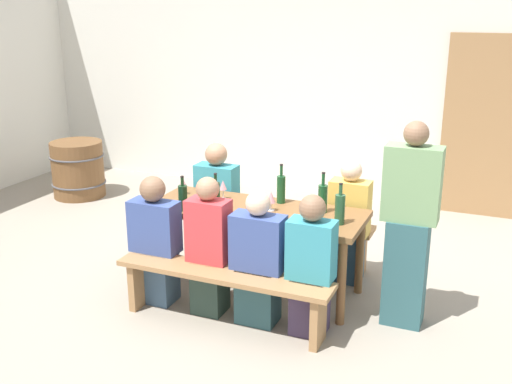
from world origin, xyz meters
TOP-DOWN VIEW (x-y plane):
  - ground_plane at (0.00, 0.00)m, footprint 24.00×24.00m
  - back_wall at (0.00, 3.01)m, footprint 14.00×0.20m
  - wooden_door at (1.62, 2.87)m, footprint 0.90×0.06m
  - tasting_table at (0.00, 0.00)m, footprint 1.84×0.71m
  - bench_near at (0.00, -0.66)m, footprint 1.74×0.30m
  - bench_far at (0.00, 0.66)m, footprint 1.74×0.30m
  - wine_bottle_0 at (-0.55, -0.27)m, footprint 0.08×0.08m
  - wine_bottle_1 at (0.14, 0.24)m, footprint 0.07×0.07m
  - wine_bottle_2 at (-0.33, -0.10)m, footprint 0.07×0.07m
  - wine_bottle_3 at (0.54, 0.13)m, footprint 0.08×0.08m
  - wine_bottle_4 at (0.75, -0.08)m, footprint 0.08×0.08m
  - wine_glass_0 at (-0.37, 0.13)m, footprint 0.07×0.07m
  - wine_glass_1 at (-0.77, 0.12)m, footprint 0.07×0.07m
  - wine_glass_2 at (0.13, 0.01)m, footprint 0.08×0.08m
  - seated_guest_near_0 at (-0.69, -0.51)m, footprint 0.41×0.24m
  - seated_guest_near_1 at (-0.19, -0.51)m, footprint 0.33×0.24m
  - seated_guest_near_2 at (0.23, -0.51)m, footprint 0.41×0.24m
  - seated_guest_near_3 at (0.66, -0.51)m, footprint 0.35×0.24m
  - seated_guest_far_0 at (-0.62, 0.51)m, footprint 0.40×0.24m
  - seated_guest_far_1 at (0.68, 0.51)m, footprint 0.35×0.24m
  - standing_host at (1.28, -0.07)m, footprint 0.41×0.24m
  - wine_barrel at (-3.18, 1.61)m, footprint 0.69×0.69m

SIDE VIEW (x-z plane):
  - ground_plane at x=0.00m, z-range 0.00..0.00m
  - bench_near at x=0.00m, z-range 0.12..0.57m
  - bench_far at x=0.00m, z-range 0.12..0.57m
  - wine_barrel at x=-3.18m, z-range 0.00..0.72m
  - seated_guest_near_2 at x=0.23m, z-range -0.04..1.04m
  - seated_guest_near_0 at x=-0.69m, z-range -0.03..1.06m
  - seated_guest_near_3 at x=0.66m, z-range -0.03..1.08m
  - seated_guest_far_1 at x=0.68m, z-range -0.03..1.09m
  - seated_guest_near_1 at x=-0.19m, z-range -0.03..1.11m
  - seated_guest_far_0 at x=-0.62m, z-range -0.03..1.13m
  - tasting_table at x=0.00m, z-range 0.29..1.04m
  - standing_host at x=1.28m, z-range -0.03..1.58m
  - wine_glass_1 at x=-0.77m, z-range 0.78..0.94m
  - wine_bottle_0 at x=-0.55m, z-range 0.72..1.02m
  - wine_glass_2 at x=0.13m, z-range 0.78..0.95m
  - wine_bottle_2 at x=-0.33m, z-range 0.72..1.02m
  - wine_glass_0 at x=-0.37m, z-range 0.79..0.96m
  - wine_bottle_3 at x=0.54m, z-range 0.70..1.05m
  - wine_bottle_4 at x=0.75m, z-range 0.71..1.05m
  - wine_bottle_1 at x=0.14m, z-range 0.71..1.05m
  - wooden_door at x=1.62m, z-range 0.00..2.10m
  - back_wall at x=0.00m, z-range 0.00..3.20m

